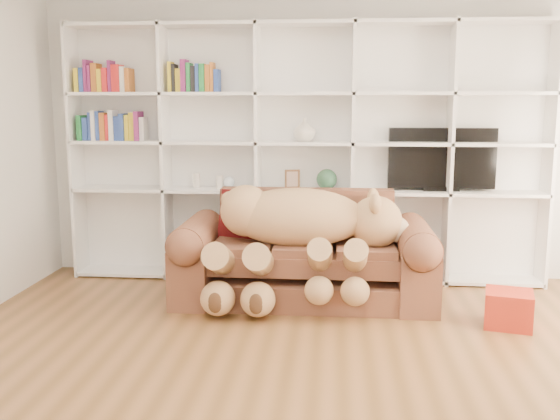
# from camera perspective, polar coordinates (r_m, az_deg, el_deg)

# --- Properties ---
(floor) EXTENTS (5.00, 5.00, 0.00)m
(floor) POSITION_cam_1_polar(r_m,az_deg,el_deg) (3.89, 0.41, -15.65)
(floor) COLOR brown
(floor) RESTS_ON ground
(wall_back) EXTENTS (5.00, 0.02, 2.70)m
(wall_back) POSITION_cam_1_polar(r_m,az_deg,el_deg) (6.01, 2.38, 6.74)
(wall_back) COLOR white
(wall_back) RESTS_ON floor
(wall_front) EXTENTS (5.00, 0.02, 2.70)m
(wall_front) POSITION_cam_1_polar(r_m,az_deg,el_deg) (1.09, -10.42, -7.50)
(wall_front) COLOR white
(wall_front) RESTS_ON floor
(bookshelf) EXTENTS (4.43, 0.35, 2.40)m
(bookshelf) POSITION_cam_1_polar(r_m,az_deg,el_deg) (5.89, -0.03, 6.26)
(bookshelf) COLOR white
(bookshelf) RESTS_ON floor
(sofa) EXTENTS (2.17, 0.94, 0.91)m
(sofa) POSITION_cam_1_polar(r_m,az_deg,el_deg) (5.35, 2.25, -4.55)
(sofa) COLOR brown
(sofa) RESTS_ON floor
(teddy_bear) EXTENTS (1.66, 0.90, 0.96)m
(teddy_bear) POSITION_cam_1_polar(r_m,az_deg,el_deg) (5.11, 1.65, -1.85)
(teddy_bear) COLOR tan
(teddy_bear) RESTS_ON sofa
(throw_pillow) EXTENTS (0.50, 0.38, 0.46)m
(throw_pillow) POSITION_cam_1_polar(r_m,az_deg,el_deg) (5.48, -3.19, -0.57)
(throw_pillow) COLOR #601012
(throw_pillow) RESTS_ON sofa
(gift_box) EXTENTS (0.40, 0.39, 0.27)m
(gift_box) POSITION_cam_1_polar(r_m,az_deg,el_deg) (5.06, 20.16, -8.48)
(gift_box) COLOR #B42B18
(gift_box) RESTS_ON floor
(tv) EXTENTS (0.98, 0.18, 0.58)m
(tv) POSITION_cam_1_polar(r_m,az_deg,el_deg) (5.96, 14.55, 4.47)
(tv) COLOR black
(tv) RESTS_ON bookshelf
(picture_frame) EXTENTS (0.14, 0.06, 0.18)m
(picture_frame) POSITION_cam_1_polar(r_m,az_deg,el_deg) (5.86, 1.13, 2.86)
(picture_frame) COLOR #52341C
(picture_frame) RESTS_ON bookshelf
(green_vase) EXTENTS (0.19, 0.19, 0.19)m
(green_vase) POSITION_cam_1_polar(r_m,az_deg,el_deg) (5.85, 4.30, 2.81)
(green_vase) COLOR #2F5B3E
(green_vase) RESTS_ON bookshelf
(figurine_tall) EXTENTS (0.09, 0.09, 0.14)m
(figurine_tall) POSITION_cam_1_polar(r_m,az_deg,el_deg) (6.00, -7.64, 2.67)
(figurine_tall) COLOR silver
(figurine_tall) RESTS_ON bookshelf
(figurine_short) EXTENTS (0.09, 0.09, 0.12)m
(figurine_short) POSITION_cam_1_polar(r_m,az_deg,el_deg) (5.95, -5.54, 2.58)
(figurine_short) COLOR silver
(figurine_short) RESTS_ON bookshelf
(snow_globe) EXTENTS (0.11, 0.11, 0.11)m
(snow_globe) POSITION_cam_1_polar(r_m,az_deg,el_deg) (5.94, -4.69, 2.55)
(snow_globe) COLOR white
(snow_globe) RESTS_ON bookshelf
(shelf_vase) EXTENTS (0.26, 0.26, 0.21)m
(shelf_vase) POSITION_cam_1_polar(r_m,az_deg,el_deg) (5.82, 2.25, 7.35)
(shelf_vase) COLOR beige
(shelf_vase) RESTS_ON bookshelf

